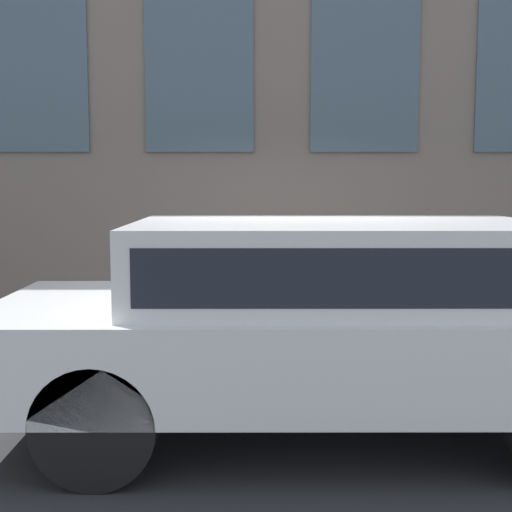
# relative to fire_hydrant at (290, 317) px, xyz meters

# --- Properties ---
(ground_plane) EXTENTS (80.00, 80.00, 0.00)m
(ground_plane) POSITION_rel_fire_hydrant_xyz_m (-0.59, 0.02, -0.51)
(ground_plane) COLOR #2D2D30
(sidewalk) EXTENTS (2.58, 60.00, 0.13)m
(sidewalk) POSITION_rel_fire_hydrant_xyz_m (0.70, 0.02, -0.44)
(sidewalk) COLOR gray
(sidewalk) RESTS_ON ground_plane
(fire_hydrant) EXTENTS (0.37, 0.48, 0.73)m
(fire_hydrant) POSITION_rel_fire_hydrant_xyz_m (0.00, 0.00, 0.00)
(fire_hydrant) COLOR #2D7260
(fire_hydrant) RESTS_ON sidewalk
(person) EXTENTS (0.32, 0.21, 1.31)m
(person) POSITION_rel_fire_hydrant_xyz_m (0.43, 0.71, 0.42)
(person) COLOR #232328
(person) RESTS_ON sidewalk
(parked_truck_white_near) EXTENTS (2.03, 4.78, 1.61)m
(parked_truck_white_near) POSITION_rel_fire_hydrant_xyz_m (-2.05, -0.17, 0.44)
(parked_truck_white_near) COLOR black
(parked_truck_white_near) RESTS_ON ground_plane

